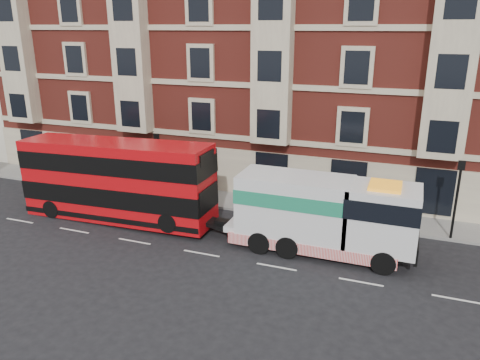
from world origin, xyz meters
name	(u,v)px	position (x,y,z in m)	size (l,w,h in m)	color
ground	(202,253)	(0.00, 0.00, 0.00)	(120.00, 120.00, 0.00)	black
sidewalk	(250,203)	(0.00, 7.50, 0.07)	(90.00, 3.00, 0.15)	slate
victorian_terrace	(292,41)	(0.50, 15.00, 10.07)	(45.00, 12.00, 20.40)	maroon
lamp_post_west	(158,161)	(-6.00, 6.20, 2.68)	(0.35, 0.15, 4.35)	black
lamp_post_east	(457,194)	(12.00, 6.20, 2.68)	(0.35, 0.15, 4.35)	black
double_decker_bus	(116,179)	(-6.52, 2.32, 2.53)	(11.81, 2.71, 4.78)	red
tow_truck	(320,214)	(5.54, 2.32, 2.09)	(9.46, 2.79, 3.94)	silver
pedestrian	(55,171)	(-14.66, 6.15, 1.06)	(0.67, 0.44, 1.83)	#192232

